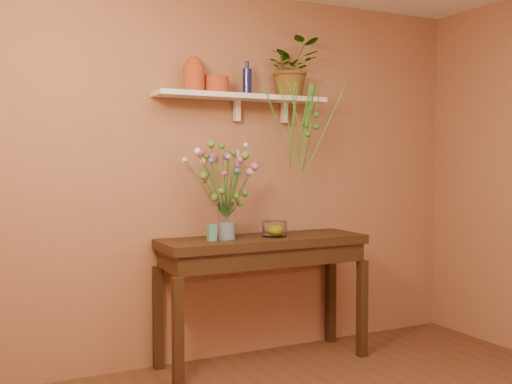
# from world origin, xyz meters

# --- Properties ---
(room) EXTENTS (4.04, 4.04, 2.70)m
(room) POSITION_xyz_m (0.00, 0.00, 1.35)
(room) COLOR brown
(room) RESTS_ON ground
(sideboard) EXTENTS (1.51, 0.48, 0.91)m
(sideboard) POSITION_xyz_m (0.15, 1.74, 0.78)
(sideboard) COLOR #331E0F
(sideboard) RESTS_ON ground
(wall_shelf) EXTENTS (1.30, 0.24, 0.19)m
(wall_shelf) POSITION_xyz_m (0.06, 1.87, 1.92)
(wall_shelf) COLOR white
(wall_shelf) RESTS_ON room
(terracotta_jug) EXTENTS (0.18, 0.18, 0.24)m
(terracotta_jug) POSITION_xyz_m (-0.33, 1.85, 2.05)
(terracotta_jug) COLOR #A63820
(terracotta_jug) RESTS_ON wall_shelf
(terracotta_pot) EXTENTS (0.25, 0.25, 0.12)m
(terracotta_pot) POSITION_xyz_m (-0.15, 1.89, 2.00)
(terracotta_pot) COLOR #A63820
(terracotta_pot) RESTS_ON wall_shelf
(blue_bottle) EXTENTS (0.07, 0.07, 0.24)m
(blue_bottle) POSITION_xyz_m (0.09, 1.87, 2.04)
(blue_bottle) COLOR #111344
(blue_bottle) RESTS_ON wall_shelf
(spider_plant) EXTENTS (0.43, 0.39, 0.44)m
(spider_plant) POSITION_xyz_m (0.47, 1.89, 2.16)
(spider_plant) COLOR #397823
(spider_plant) RESTS_ON wall_shelf
(plant_fronds) EXTENTS (0.65, 0.34, 0.73)m
(plant_fronds) POSITION_xyz_m (0.51, 1.73, 1.73)
(plant_fronds) COLOR #397823
(plant_fronds) RESTS_ON wall_shelf
(glass_vase) EXTENTS (0.12, 0.12, 0.26)m
(glass_vase) POSITION_xyz_m (-0.14, 1.73, 1.02)
(glass_vase) COLOR white
(glass_vase) RESTS_ON sideboard
(bouquet) EXTENTS (0.52, 0.56, 0.53)m
(bouquet) POSITION_xyz_m (-0.14, 1.74, 1.40)
(bouquet) COLOR #386B28
(bouquet) RESTS_ON glass_vase
(glass_bowl) EXTENTS (0.18, 0.18, 0.11)m
(glass_bowl) POSITION_xyz_m (0.24, 1.73, 0.96)
(glass_bowl) COLOR white
(glass_bowl) RESTS_ON sideboard
(lemon) EXTENTS (0.09, 0.09, 0.09)m
(lemon) POSITION_xyz_m (0.24, 1.72, 0.96)
(lemon) COLOR yellow
(lemon) RESTS_ON glass_bowl
(carton) EXTENTS (0.06, 0.04, 0.11)m
(carton) POSITION_xyz_m (-0.26, 1.70, 0.97)
(carton) COLOR teal
(carton) RESTS_ON sideboard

